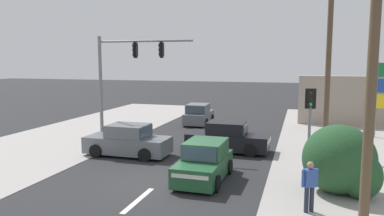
% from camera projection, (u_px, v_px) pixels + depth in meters
% --- Properties ---
extents(ground_plane, '(140.00, 140.00, 0.00)m').
position_uv_depth(ground_plane, '(160.00, 182.00, 14.56)').
color(ground_plane, '#28282B').
extents(lane_dash_near, '(0.20, 2.40, 0.01)m').
position_uv_depth(lane_dash_near, '(138.00, 200.00, 12.66)').
color(lane_dash_near, silver).
rests_on(lane_dash_near, ground).
extents(lane_dash_mid, '(0.20, 2.40, 0.01)m').
position_uv_depth(lane_dash_mid, '(183.00, 162.00, 17.42)').
color(lane_dash_mid, silver).
rests_on(lane_dash_mid, ground).
extents(lane_dash_far, '(0.20, 2.40, 0.01)m').
position_uv_depth(lane_dash_far, '(209.00, 140.00, 22.18)').
color(lane_dash_far, silver).
rests_on(lane_dash_far, ground).
extents(kerb_left_verge, '(8.00, 40.00, 0.02)m').
position_uv_depth(kerb_left_verge, '(43.00, 146.00, 20.74)').
color(kerb_left_verge, '#A39E99').
rests_on(kerb_left_verge, ground).
extents(utility_pole_foreground_right, '(3.78, 0.28, 9.54)m').
position_uv_depth(utility_pole_foreground_right, '(368.00, 43.00, 9.29)').
color(utility_pole_foreground_right, brown).
rests_on(utility_pole_foreground_right, ground).
extents(utility_pole_midground_right, '(1.80, 0.26, 9.62)m').
position_uv_depth(utility_pole_midground_right, '(329.00, 53.00, 18.03)').
color(utility_pole_midground_right, brown).
rests_on(utility_pole_midground_right, ground).
extents(traffic_signal_mast, '(5.29, 0.47, 6.00)m').
position_uv_depth(traffic_signal_mast, '(122.00, 71.00, 19.91)').
color(traffic_signal_mast, slate).
rests_on(traffic_signal_mast, ground).
extents(pedestal_signal_right_kerb, '(0.44, 0.30, 3.56)m').
position_uv_depth(pedestal_signal_right_kerb, '(310.00, 116.00, 15.49)').
color(pedestal_signal_right_kerb, slate).
rests_on(pedestal_signal_right_kerb, ground).
extents(roadside_bush, '(2.65, 2.28, 2.47)m').
position_uv_depth(roadside_bush, '(343.00, 162.00, 13.12)').
color(roadside_bush, '#234C28').
rests_on(roadside_bush, ground).
extents(sedan_kerbside_parked, '(4.26, 1.94, 1.56)m').
position_uv_depth(sedan_kerbside_parked, '(228.00, 138.00, 19.40)').
color(sedan_kerbside_parked, black).
rests_on(sedan_kerbside_parked, ground).
extents(hatchback_crossing_left, '(1.88, 3.69, 1.53)m').
position_uv_depth(hatchback_crossing_left, '(199.00, 115.00, 27.80)').
color(hatchback_crossing_left, slate).
rests_on(hatchback_crossing_left, ground).
extents(hatchback_oncoming_near, '(1.84, 3.67, 1.53)m').
position_uv_depth(hatchback_oncoming_near, '(204.00, 162.00, 14.79)').
color(hatchback_oncoming_near, '#235633').
rests_on(hatchback_oncoming_near, ground).
extents(sedan_receding_far, '(4.27, 1.95, 1.56)m').
position_uv_depth(sedan_receding_far, '(128.00, 141.00, 18.60)').
color(sedan_receding_far, slate).
rests_on(sedan_receding_far, ground).
extents(pedestrian_at_kerb, '(0.50, 0.37, 1.63)m').
position_uv_depth(pedestrian_at_kerb, '(310.00, 184.00, 11.50)').
color(pedestrian_at_kerb, '#232838').
rests_on(pedestrian_at_kerb, ground).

